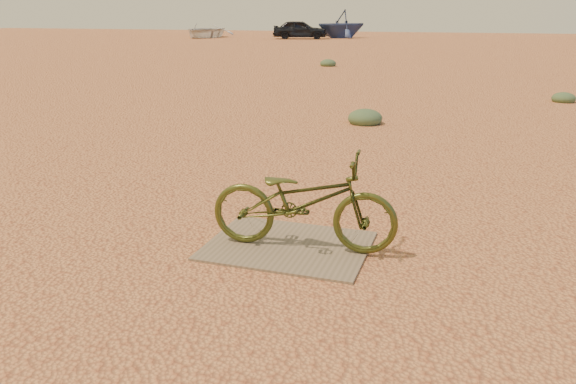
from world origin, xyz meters
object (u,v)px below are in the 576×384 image
(bicycle, at_px, (303,201))
(car, at_px, (300,29))
(boat_far_left, at_px, (341,24))
(plywood_board, at_px, (288,246))
(boat_near_left, at_px, (204,31))

(bicycle, distance_m, car, 42.39)
(boat_far_left, bearing_deg, car, -90.58)
(plywood_board, xyz_separation_m, boat_near_left, (-20.82, 40.28, 0.57))
(plywood_board, distance_m, bicycle, 0.47)
(bicycle, relative_size, boat_near_left, 0.30)
(car, bearing_deg, boat_near_left, 77.24)
(boat_near_left, relative_size, boat_far_left, 1.28)
(plywood_board, xyz_separation_m, bicycle, (0.15, -0.01, 0.45))
(car, bearing_deg, plywood_board, -177.15)
(boat_far_left, bearing_deg, bicycle, -32.30)
(car, relative_size, boat_far_left, 0.99)
(car, xyz_separation_m, boat_far_left, (2.78, 2.72, 0.41))
(bicycle, height_order, boat_near_left, boat_near_left)
(bicycle, distance_m, boat_far_left, 44.31)
(boat_near_left, bearing_deg, boat_far_left, 10.65)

